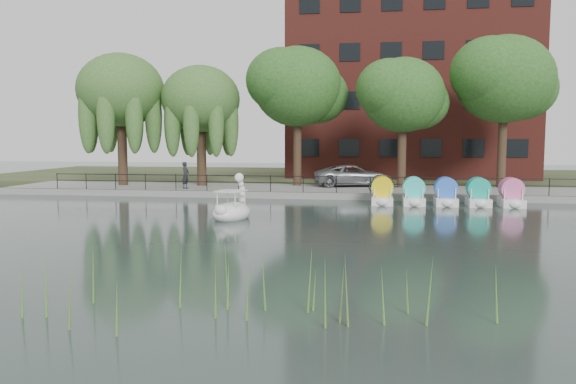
% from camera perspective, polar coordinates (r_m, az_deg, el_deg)
% --- Properties ---
extents(ground_plane, '(120.00, 120.00, 0.00)m').
position_cam_1_polar(ground_plane, '(20.88, -3.04, -4.58)').
color(ground_plane, '#394A45').
extents(promenade, '(40.00, 6.00, 0.40)m').
position_cam_1_polar(promenade, '(36.53, 2.09, 0.09)').
color(promenade, gray).
rests_on(promenade, ground_plane).
extents(kerb, '(40.00, 0.25, 0.40)m').
position_cam_1_polar(kerb, '(33.62, 1.50, -0.38)').
color(kerb, gray).
rests_on(kerb, ground_plane).
extents(land_strip, '(60.00, 22.00, 0.36)m').
position_cam_1_polar(land_strip, '(50.42, 3.93, 1.56)').
color(land_strip, '#47512D').
rests_on(land_strip, ground_plane).
extents(railing, '(32.00, 0.05, 1.00)m').
position_cam_1_polar(railing, '(33.73, 1.55, 1.25)').
color(railing, black).
rests_on(railing, promenade).
extents(apartment_building, '(20.00, 10.07, 18.00)m').
position_cam_1_polar(apartment_building, '(50.49, 12.12, 11.89)').
color(apartment_building, '#4C1E16').
rests_on(apartment_building, land_strip).
extents(willow_left, '(5.88, 5.88, 9.01)m').
position_cam_1_polar(willow_left, '(40.59, -16.63, 9.84)').
color(willow_left, '#473323').
rests_on(willow_left, promenade).
extents(willow_mid, '(5.32, 5.32, 8.15)m').
position_cam_1_polar(willow_mid, '(39.01, -8.86, 9.27)').
color(willow_mid, '#473323').
rests_on(willow_mid, promenade).
extents(broadleaf_center, '(6.00, 6.00, 9.25)m').
position_cam_1_polar(broadleaf_center, '(38.62, 0.97, 10.58)').
color(broadleaf_center, '#473323').
rests_on(broadleaf_center, promenade).
extents(broadleaf_right, '(5.40, 5.40, 8.32)m').
position_cam_1_polar(broadleaf_right, '(37.76, 11.60, 9.56)').
color(broadleaf_right, '#473323').
rests_on(broadleaf_right, promenade).
extents(broadleaf_far, '(6.30, 6.30, 9.71)m').
position_cam_1_polar(broadleaf_far, '(39.68, 21.14, 10.57)').
color(broadleaf_far, '#473323').
rests_on(broadleaf_far, promenade).
extents(minivan, '(4.15, 6.42, 1.65)m').
position_cam_1_polar(minivan, '(38.09, 6.62, 1.83)').
color(minivan, gray).
rests_on(minivan, promenade).
extents(bicycle, '(1.11, 1.82, 1.00)m').
position_cam_1_polar(bicycle, '(34.97, 9.49, 0.93)').
color(bicycle, gray).
rests_on(bicycle, promenade).
extents(pedestrian, '(0.59, 0.78, 1.98)m').
position_cam_1_polar(pedestrian, '(36.54, -10.37, 1.88)').
color(pedestrian, black).
rests_on(pedestrian, promenade).
extents(swan_boat, '(1.99, 2.67, 2.04)m').
position_cam_1_polar(swan_boat, '(25.58, -5.70, -1.72)').
color(swan_boat, white).
rests_on(swan_boat, ground_plane).
extents(pedal_boat_row, '(7.95, 1.70, 1.40)m').
position_cam_1_polar(pedal_boat_row, '(31.59, 15.73, -0.22)').
color(pedal_boat_row, white).
rests_on(pedal_boat_row, ground_plane).
extents(reed_bank, '(24.00, 2.40, 1.20)m').
position_cam_1_polar(reed_bank, '(11.27, -2.94, -10.26)').
color(reed_bank, '#669938').
rests_on(reed_bank, ground_plane).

